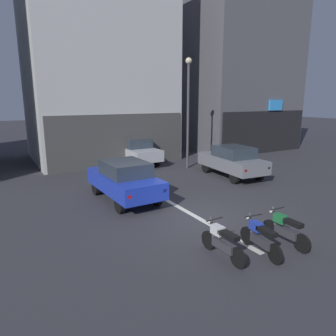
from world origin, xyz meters
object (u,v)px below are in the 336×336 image
(street_lamp, at_px, (188,102))
(motorcycle_white_row_leftmost, at_px, (222,241))
(motorcycle_blue_row_left_mid, at_px, (260,237))
(motorcycle_green_row_centre, at_px, (285,229))
(car_grey_parked_kerbside, at_px, (232,160))
(car_silver_down_street, at_px, (136,150))
(car_blue_crossing_near, at_px, (125,179))

(street_lamp, xyz_separation_m, motorcycle_white_row_leftmost, (-5.16, -9.39, -3.44))
(motorcycle_blue_row_left_mid, xyz_separation_m, motorcycle_green_row_centre, (1.03, 0.04, 0.00))
(motorcycle_blue_row_left_mid, bearing_deg, motorcycle_green_row_centre, 2.34)
(car_grey_parked_kerbside, xyz_separation_m, car_silver_down_street, (-3.08, 5.59, 0.00))
(motorcycle_blue_row_left_mid, bearing_deg, motorcycle_white_row_leftmost, 162.57)
(car_silver_down_street, relative_size, motorcycle_white_row_leftmost, 2.46)
(car_blue_crossing_near, xyz_separation_m, street_lamp, (5.56, 3.74, 3.02))
(car_silver_down_street, bearing_deg, street_lamp, -51.41)
(car_grey_parked_kerbside, xyz_separation_m, motorcycle_blue_row_left_mid, (-5.06, -6.81, -0.43))
(car_blue_crossing_near, height_order, motorcycle_white_row_leftmost, car_blue_crossing_near)
(car_blue_crossing_near, height_order, motorcycle_green_row_centre, car_blue_crossing_near)
(street_lamp, bearing_deg, car_silver_down_street, 128.59)
(street_lamp, relative_size, motorcycle_white_row_leftmost, 3.80)
(car_grey_parked_kerbside, bearing_deg, motorcycle_green_row_centre, -120.78)
(street_lamp, bearing_deg, car_grey_parked_kerbside, -72.19)
(car_blue_crossing_near, relative_size, car_silver_down_street, 1.01)
(car_blue_crossing_near, relative_size, motorcycle_green_row_centre, 2.49)
(street_lamp, bearing_deg, car_blue_crossing_near, -146.07)
(car_blue_crossing_near, height_order, street_lamp, street_lamp)
(car_silver_down_street, bearing_deg, car_blue_crossing_near, -117.91)
(car_grey_parked_kerbside, relative_size, motorcycle_green_row_centre, 2.54)
(car_grey_parked_kerbside, bearing_deg, motorcycle_blue_row_left_mid, -126.61)
(street_lamp, height_order, motorcycle_green_row_centre, street_lamp)
(motorcycle_blue_row_left_mid, bearing_deg, car_silver_down_street, 80.93)
(street_lamp, bearing_deg, motorcycle_white_row_leftmost, -118.81)
(car_grey_parked_kerbside, xyz_separation_m, motorcycle_green_row_centre, (-4.03, -6.77, -0.43))
(car_grey_parked_kerbside, height_order, motorcycle_green_row_centre, car_grey_parked_kerbside)
(car_grey_parked_kerbside, bearing_deg, car_silver_down_street, 118.85)
(car_grey_parked_kerbside, distance_m, motorcycle_green_row_centre, 7.89)
(motorcycle_white_row_leftmost, height_order, motorcycle_green_row_centre, same)
(car_silver_down_street, bearing_deg, car_grey_parked_kerbside, -61.15)
(car_grey_parked_kerbside, distance_m, car_silver_down_street, 6.39)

